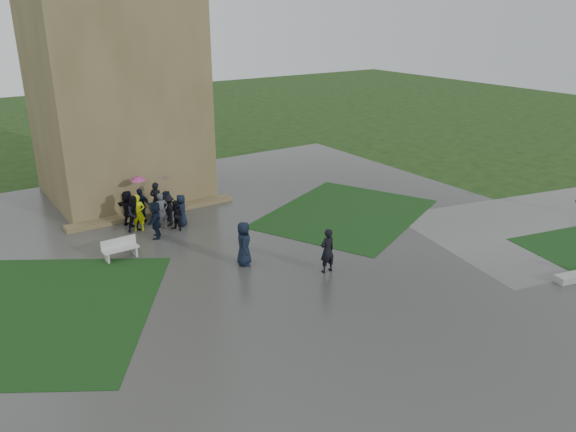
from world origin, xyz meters
TOP-DOWN VIEW (x-y plane):
  - ground at (0.00, 0.00)m, footprint 120.00×120.00m
  - plaza at (0.00, 2.00)m, footprint 34.00×34.00m
  - lawn_inset_right at (8.50, 5.00)m, footprint 11.12×10.15m
  - tower at (0.00, 15.00)m, footprint 8.00×8.00m
  - tower_plinth at (0.00, 10.60)m, footprint 9.00×0.80m
  - bench at (-3.22, 6.10)m, footprint 1.56×0.53m
  - visitor_cluster at (-0.65, 8.98)m, footprint 3.26×3.99m
  - pedestrian_mid at (0.93, 2.58)m, footprint 1.01×1.12m
  - pedestrian_near at (3.41, 0.07)m, footprint 0.69×0.46m

SIDE VIEW (x-z plane):
  - ground at x=0.00m, z-range 0.00..0.00m
  - plaza at x=0.00m, z-range 0.00..0.02m
  - lawn_inset_right at x=8.50m, z-range 0.02..0.03m
  - tower_plinth at x=0.00m, z-range 0.02..0.24m
  - bench at x=-3.22m, z-range 0.03..0.93m
  - pedestrian_near at x=3.41m, z-range 0.02..1.90m
  - pedestrian_mid at x=0.93m, z-range 0.02..1.93m
  - visitor_cluster at x=-0.65m, z-range -0.20..2.17m
  - tower at x=0.00m, z-range 0.00..18.00m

